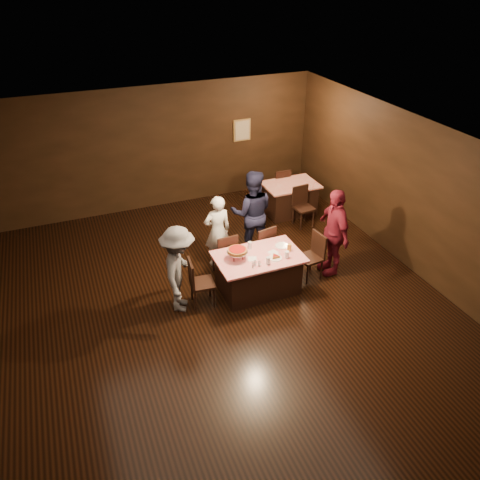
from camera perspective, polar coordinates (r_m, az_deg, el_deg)
name	(u,v)px	position (r m, az deg, el deg)	size (l,w,h in m)	color
room	(232,217)	(7.00, -1.03, 2.81)	(10.00, 10.04, 3.02)	black
main_table	(258,273)	(8.80, 2.23, -4.05)	(1.60, 1.00, 0.77)	red
back_table	(290,198)	(11.59, 6.09, 5.07)	(1.30, 0.90, 0.77)	red
chair_far_left	(224,253)	(9.20, -1.93, -1.63)	(0.42, 0.42, 0.95)	black
chair_far_right	(261,245)	(9.46, 2.62, -0.64)	(0.42, 0.42, 0.95)	black
chair_end_left	(202,282)	(8.44, -4.63, -5.16)	(0.42, 0.42, 0.95)	black
chair_end_right	(310,257)	(9.19, 8.53, -2.06)	(0.42, 0.42, 0.95)	black
chair_back_near	(304,207)	(11.00, 7.79, 3.98)	(0.42, 0.42, 0.95)	black
chair_back_far	(279,185)	(12.03, 4.80, 6.64)	(0.42, 0.42, 0.95)	black
diner_white_jacket	(217,231)	(9.36, -2.76, 1.09)	(0.56, 0.37, 1.54)	white
diner_navy_hoodie	(252,213)	(9.69, 1.46, 3.33)	(0.90, 0.70, 1.86)	black
diner_grey_knit	(179,270)	(8.19, -7.44, -3.61)	(1.07, 0.61, 1.65)	slate
diner_red_shirt	(334,232)	(9.24, 11.33, 0.98)	(1.05, 0.44, 1.80)	maroon
pizza_stand	(237,251)	(8.39, -0.32, -1.31)	(0.38, 0.38, 0.22)	black
plate_with_slice	(275,257)	(8.53, 4.32, -2.08)	(0.25, 0.25, 0.06)	white
plate_empty	(282,246)	(8.90, 5.13, -0.69)	(0.25, 0.25, 0.01)	white
glass_front_left	(268,261)	(8.34, 3.45, -2.53)	(0.08, 0.08, 0.14)	silver
glass_front_right	(287,255)	(8.53, 5.74, -1.79)	(0.08, 0.08, 0.14)	silver
glass_amber	(289,248)	(8.74, 6.03, -0.92)	(0.08, 0.08, 0.14)	#BF7F26
glass_back	(250,245)	(8.76, 1.20, -0.64)	(0.08, 0.08, 0.14)	silver
condiments	(256,264)	(8.28, 1.95, -2.93)	(0.17, 0.10, 0.09)	silver
napkin_center	(273,252)	(8.69, 4.09, -1.53)	(0.16, 0.16, 0.01)	white
napkin_left	(252,259)	(8.49, 1.50, -2.32)	(0.16, 0.16, 0.01)	white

